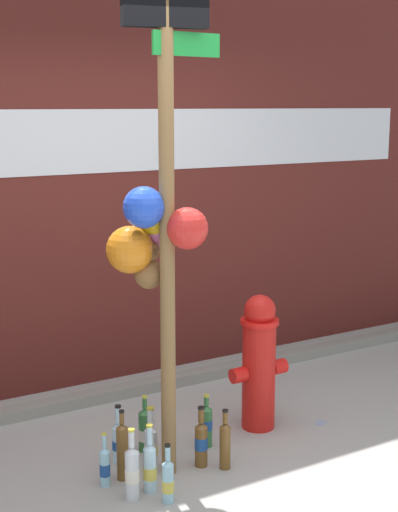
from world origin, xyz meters
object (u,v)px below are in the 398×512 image
Objects in this scene: bottle_9 at (122,450)px; fire_hydrant at (259,361)px; bottle_4 at (225,444)px; bottle_2 at (132,472)px; bottle_8 at (151,444)px; bottle_1 at (201,442)px; memorial_post at (157,204)px; bottle_0 at (168,480)px; bottle_5 at (206,424)px; bottle_6 at (145,430)px; bottle_10 at (105,466)px; bottle_3 at (150,467)px; bottle_7 at (119,441)px.

fire_hydrant is at bearing 10.16° from bottle_9.
bottle_2 is at bearing -176.25° from bottle_4.
bottle_8 is (-0.35, 0.23, -0.01)m from bottle_4.
bottle_8 is (-0.25, 0.14, -0.01)m from bottle_1.
bottle_4 is (-0.48, -0.36, -0.29)m from fire_hydrant.
memorial_post is 7.70× the size of bottle_8.
bottle_0 is 0.68m from bottle_5.
bottle_4 is 1.02× the size of bottle_6.
bottle_0 is 0.93× the size of bottle_6.
bottle_4 is (0.32, -0.19, -1.36)m from memorial_post.
bottle_9 reaches higher than bottle_8.
memorial_post reaches higher than bottle_1.
bottle_2 is 0.22m from bottle_10.
bottle_3 is 0.48m from bottle_6.
bottle_2 is 1.03× the size of bottle_3.
memorial_post is 1.44m from bottle_10.
bottle_7 is (-0.49, 0.38, -0.02)m from bottle_4.
bottle_2 is 0.37m from bottle_8.
bottle_2 is (-0.28, -0.23, -1.36)m from memorial_post.
bottle_7 is 0.28m from bottle_10.
bottle_7 is at bearing -165.44° from bottle_6.
bottle_5 is 0.37m from bottle_6.
memorial_post is at bearing -164.42° from bottle_5.
bottle_7 is (-0.39, 0.28, -0.02)m from bottle_1.
bottle_4 is 1.16× the size of bottle_10.
bottle_9 reaches higher than bottle_10.
bottle_2 reaches higher than bottle_0.
bottle_2 is at bearing -104.98° from bottle_7.
bottle_0 is at bearing -110.88° from memorial_post.
bottle_5 is 0.62m from bottle_9.
bottle_4 is 0.88× the size of bottle_9.
bottle_0 is at bearing -73.29° from bottle_9.
bottle_1 is 1.00× the size of bottle_8.
bottle_2 is 0.43m from bottle_7.
bottle_6 is at bearing 43.55° from bottle_9.
bottle_7 is at bearing 132.82° from memorial_post.
bottle_10 is (-0.31, -0.07, -0.02)m from bottle_8.
bottle_8 is at bearing 129.86° from memorial_post.
memorial_post is 8.61× the size of bottle_0.
bottle_0 is at bearing -86.21° from bottle_7.
memorial_post reaches higher than bottle_7.
bottle_0 is 0.91× the size of bottle_4.
bottle_1 is 0.51m from bottle_2.
memorial_post reaches higher than bottle_3.
fire_hydrant is 1.21m from bottle_10.
bottle_5 is at bearing 42.11° from bottle_0.
bottle_7 is at bearing 90.41° from bottle_3.
bottle_8 is (0.14, -0.14, 0.01)m from bottle_7.
bottle_3 is at bearing -117.87° from bottle_8.
bottle_0 is 1.05× the size of bottle_10.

